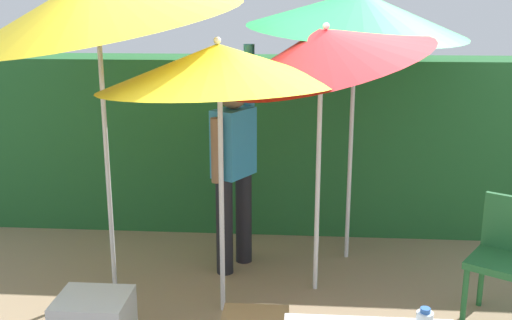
# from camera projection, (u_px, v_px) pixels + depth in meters

# --- Properties ---
(ground_plane) EXTENTS (24.00, 24.00, 0.00)m
(ground_plane) POSITION_uv_depth(u_px,v_px,m) (253.00, 317.00, 4.37)
(ground_plane) COLOR #9E8466
(hedge_row) EXTENTS (8.00, 0.70, 1.70)m
(hedge_row) POSITION_uv_depth(u_px,v_px,m) (268.00, 143.00, 6.04)
(hedge_row) COLOR #23602D
(hedge_row) RESTS_ON ground_plane
(umbrella_rainbow) EXTENTS (1.83, 1.82, 2.42)m
(umbrella_rainbow) POSITION_uv_depth(u_px,v_px,m) (358.00, 11.00, 4.87)
(umbrella_rainbow) COLOR silver
(umbrella_rainbow) RESTS_ON ground_plane
(umbrella_orange) EXTENTS (1.60, 1.56, 2.30)m
(umbrella_orange) POSITION_uv_depth(u_px,v_px,m) (323.00, 48.00, 4.29)
(umbrella_orange) COLOR silver
(umbrella_orange) RESTS_ON ground_plane
(umbrella_yellow) EXTENTS (2.08, 2.04, 2.68)m
(umbrella_yellow) POSITION_uv_depth(u_px,v_px,m) (98.00, 0.00, 4.22)
(umbrella_yellow) COLOR silver
(umbrella_yellow) RESTS_ON ground_plane
(umbrella_navy) EXTENTS (1.66, 1.66, 2.01)m
(umbrella_navy) POSITION_uv_depth(u_px,v_px,m) (219.00, 66.00, 4.02)
(umbrella_navy) COLOR silver
(umbrella_navy) RESTS_ON ground_plane
(person_vendor) EXTENTS (0.37, 0.52, 1.88)m
(person_vendor) POSITION_uv_depth(u_px,v_px,m) (234.00, 162.00, 4.97)
(person_vendor) COLOR black
(person_vendor) RESTS_ON ground_plane
(chair_plastic) EXTENTS (0.61, 0.61, 0.89)m
(chair_plastic) POSITION_uv_depth(u_px,v_px,m) (508.00, 253.00, 4.21)
(chair_plastic) COLOR #236633
(chair_plastic) RESTS_ON ground_plane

